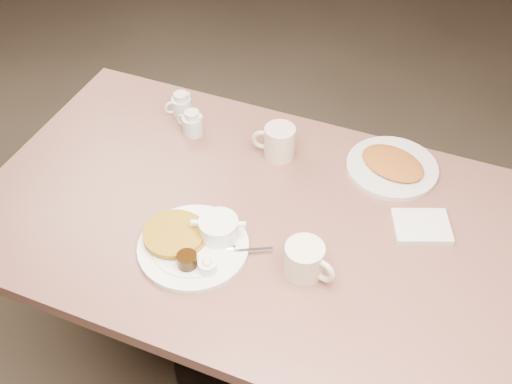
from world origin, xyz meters
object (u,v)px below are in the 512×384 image
at_px(main_plate, 195,240).
at_px(creamer_right, 192,123).
at_px(diner_table, 253,255).
at_px(coffee_mug_near, 305,260).
at_px(hash_plate, 392,166).
at_px(coffee_mug_far, 278,142).
at_px(creamer_left, 181,105).

bearing_deg(main_plate, creamer_right, 117.36).
bearing_deg(main_plate, diner_table, 58.71).
bearing_deg(coffee_mug_near, hash_plate, 75.98).
relative_size(coffee_mug_far, hash_plate, 0.40).
relative_size(main_plate, coffee_mug_far, 2.76).
relative_size(diner_table, creamer_left, 17.52).
bearing_deg(creamer_left, creamer_right, -43.22).
relative_size(diner_table, creamer_right, 15.31).
height_order(diner_table, creamer_left, creamer_left).
bearing_deg(diner_table, coffee_mug_far, 95.67).
distance_m(main_plate, coffee_mug_far, 0.42).
relative_size(main_plate, hash_plate, 1.09).
relative_size(main_plate, coffee_mug_near, 2.54).
height_order(creamer_left, hash_plate, creamer_left).
relative_size(diner_table, hash_plate, 4.38).
relative_size(main_plate, creamer_left, 4.38).
xyz_separation_m(diner_table, creamer_left, (-0.38, 0.32, 0.21)).
distance_m(main_plate, creamer_left, 0.55).
height_order(coffee_mug_near, creamer_left, coffee_mug_near).
distance_m(main_plate, creamer_right, 0.46).
bearing_deg(diner_table, creamer_left, 139.77).
xyz_separation_m(coffee_mug_far, hash_plate, (0.33, 0.07, -0.04)).
distance_m(diner_table, creamer_left, 0.53).
xyz_separation_m(diner_table, coffee_mug_far, (-0.03, 0.25, 0.22)).
bearing_deg(creamer_left, coffee_mug_near, -38.28).
bearing_deg(hash_plate, diner_table, -133.38).
bearing_deg(coffee_mug_far, creamer_left, 169.48).
bearing_deg(coffee_mug_far, coffee_mug_near, -60.62).
xyz_separation_m(coffee_mug_near, creamer_left, (-0.57, 0.45, -0.01)).
bearing_deg(main_plate, coffee_mug_near, 5.37).
distance_m(main_plate, coffee_mug_near, 0.29).
distance_m(creamer_left, creamer_right, 0.10).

